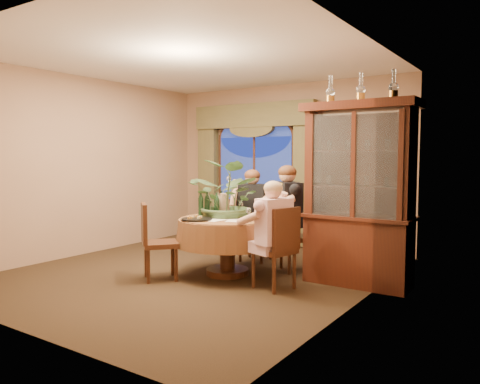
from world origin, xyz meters
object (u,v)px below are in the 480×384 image
Objects in this scene: china_cabinet at (359,195)px; centerpiece_plant at (229,169)px; wine_bottle_1 at (217,205)px; wine_bottle_5 at (218,204)px; chair_right at (274,248)px; person_pink at (274,236)px; olive_bowl at (227,216)px; wine_bottle_3 at (221,203)px; chair_back at (255,229)px; person_scarf at (289,218)px; wine_bottle_2 at (201,204)px; stoneware_vase at (224,205)px; wine_bottle_0 at (208,204)px; wine_bottle_4 at (207,204)px; oil_lamp_left at (330,90)px; dining_table at (227,246)px; oil_lamp_right at (394,84)px; chair_front_left at (161,242)px; chair_back_right at (297,236)px; oil_lamp_center at (361,87)px; person_back at (253,215)px.

china_cabinet is 1.71m from centerpiece_plant.
wine_bottle_1 is 1.00× the size of wine_bottle_5.
china_cabinet is 6.66× the size of wine_bottle_1.
person_pink reaches higher than chair_right.
olive_bowl is at bearing 91.91° from chair_right.
wine_bottle_3 is at bearing 161.60° from centerpiece_plant.
chair_back is at bearing 166.09° from china_cabinet.
china_cabinet is 1.68m from olive_bowl.
china_cabinet is at bearing 157.58° from chair_back.
chair_right and chair_back have the same top height.
person_scarf is 0.97m from wine_bottle_5.
wine_bottle_2 is (-1.27, 0.25, 0.28)m from person_pink.
wine_bottle_1 reaches higher than stoneware_vase.
wine_bottle_0 is 1.00× the size of wine_bottle_4.
oil_lamp_left is 1.93m from person_pink.
person_scarf is at bearing 46.12° from dining_table.
china_cabinet is 7.11× the size of stoneware_vase.
wine_bottle_2 is (-0.26, -0.96, 0.44)m from chair_back.
oil_lamp_right is 2.83m from wine_bottle_2.
centerpiece_plant reaches higher than chair_front_left.
person_scarf reaches higher than chair_front_left.
wine_bottle_3 is at bearing 109.67° from chair_front_left.
chair_back is 0.85m from wine_bottle_3.
chair_right is at bearing -13.07° from wine_bottle_0.
china_cabinet is at bearing 0.00° from oil_lamp_left.
wine_bottle_4 is at bearing 79.88° from chair_back_right.
wine_bottle_1 is 1.00× the size of wine_bottle_4.
chair_back is 0.97m from wine_bottle_5.
oil_lamp_right is 2.78m from wine_bottle_0.
oil_lamp_left reaches higher than stoneware_vase.
oil_lamp_center reaches higher than wine_bottle_1.
olive_bowl is 0.22m from wine_bottle_1.
chair_right is at bearing 58.31° from chair_front_left.
wine_bottle_2 is at bearing 66.28° from chair_back.
person_scarf is 4.37× the size of wine_bottle_0.
stoneware_vase reaches higher than chair_right.
wine_bottle_2 is at bearing -106.32° from wine_bottle_0.
wine_bottle_3 is (-0.90, -0.51, 0.44)m from chair_back_right.
oil_lamp_center is 1.03× the size of wine_bottle_2.
olive_bowl is 0.52× the size of wine_bottle_1.
person_scarf reaches higher than wine_bottle_4.
person_back is 1.03m from centerpiece_plant.
chair_back is at bearing 28.72° from chair_back_right.
wine_bottle_5 is at bearing 27.24° from wine_bottle_2.
person_scarf is (-1.01, 0.12, -0.38)m from china_cabinet.
person_pink is 0.90m from olive_bowl.
person_scarf is 8.45× the size of olive_bowl.
china_cabinet is 2.01m from wine_bottle_0.
person_back is (-0.99, 1.09, 0.20)m from chair_right.
oil_lamp_left is at bearing 18.44° from wine_bottle_4.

